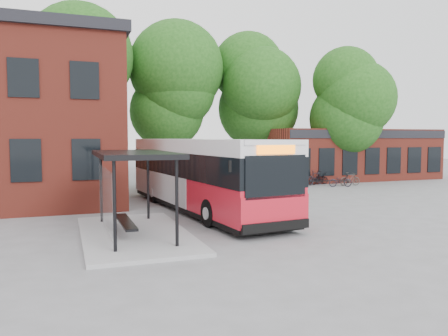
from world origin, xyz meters
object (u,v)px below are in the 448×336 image
object	(u,v)px
bicycle_5	(315,178)
bicycle_7	(350,179)
bicycle_1	(289,181)
bus_shelter	(134,194)
bicycle_0	(283,180)
bicycle_4	(319,179)
bicycle_6	(340,181)
city_bus	(200,175)

from	to	relation	value
bicycle_5	bicycle_7	distance (m)	2.37
bicycle_1	bus_shelter	bearing A→B (deg)	134.98
bicycle_0	bicycle_4	xyz separation A→B (m)	(2.92, 0.03, 0.00)
bus_shelter	bicycle_6	world-z (taller)	bus_shelter
bicycle_5	bicycle_4	bearing A→B (deg)	-95.55
bus_shelter	bicycle_1	bearing A→B (deg)	41.38
bicycle_6	bicycle_7	world-z (taller)	bicycle_7
bicycle_5	bicycle_6	distance (m)	1.89
city_bus	bicycle_7	distance (m)	14.32
city_bus	bicycle_1	bearing A→B (deg)	30.53
city_bus	bicycle_6	size ratio (longest dim) A/B	8.02
bicycle_6	bicycle_0	bearing A→B (deg)	76.03
bicycle_6	bus_shelter	bearing A→B (deg)	135.57
bus_shelter	bicycle_0	world-z (taller)	bus_shelter
bicycle_6	bicycle_1	bearing A→B (deg)	102.99
city_bus	bicycle_1	world-z (taller)	city_bus
bicycle_0	bicycle_4	world-z (taller)	bicycle_4
bicycle_4	bicycle_7	xyz separation A→B (m)	(1.63, -1.32, 0.05)
bicycle_1	bicycle_6	world-z (taller)	bicycle_1
bicycle_4	bicycle_5	world-z (taller)	bicycle_5
bus_shelter	city_bus	world-z (taller)	city_bus
bicycle_4	bicycle_5	distance (m)	0.43
bicycle_4	bicycle_5	bearing A→B (deg)	92.88
bicycle_1	bicycle_4	bearing A→B (deg)	-58.82
bicycle_1	bicycle_7	size ratio (longest dim) A/B	1.14
bicycle_0	bicycle_4	distance (m)	2.92
bicycle_1	bicycle_5	distance (m)	3.45
bicycle_1	bicycle_6	distance (m)	3.97
bus_shelter	bicycle_5	bearing A→B (deg)	39.13
bicycle_4	bicycle_5	size ratio (longest dim) A/B	0.91
bicycle_4	bicycle_1	bearing A→B (deg)	105.92
bus_shelter	bicycle_1	distance (m)	15.26
bicycle_1	bicycle_0	bearing A→B (deg)	-12.35
city_bus	bicycle_4	distance (m)	13.57
bicycle_0	bicycle_6	bearing A→B (deg)	-114.05
city_bus	bicycle_0	size ratio (longest dim) A/B	8.25
bus_shelter	city_bus	size ratio (longest dim) A/B	0.54
city_bus	bicycle_6	distance (m)	13.17
bus_shelter	city_bus	xyz separation A→B (m)	(3.65, 4.29, 0.19)
bicycle_4	bus_shelter	bearing A→B (deg)	116.94
bicycle_6	bicycle_7	size ratio (longest dim) A/B	1.04
city_bus	bicycle_4	world-z (taller)	city_bus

